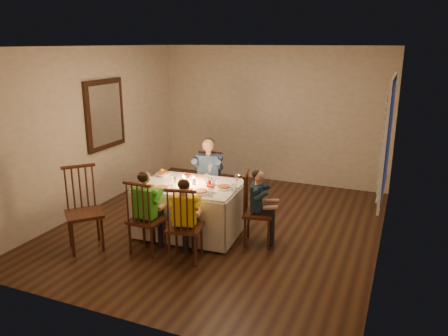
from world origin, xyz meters
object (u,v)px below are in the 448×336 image
at_px(chair_near_right, 186,260).
at_px(chair_extra, 87,248).
at_px(child_green, 149,251).
at_px(chair_end, 258,243).
at_px(child_yellow, 186,260).
at_px(chair_near_left, 149,251).
at_px(chair_adult, 209,214).
at_px(child_teal, 258,243).
at_px(dining_table, 190,198).
at_px(serving_bowl, 164,175).
at_px(adult, 209,214).

distance_m(chair_near_right, chair_extra, 1.39).
bearing_deg(child_green, chair_end, -146.82).
relative_size(chair_end, child_yellow, 0.93).
height_order(chair_near_left, child_yellow, child_yellow).
bearing_deg(chair_near_right, chair_extra, -3.13).
distance_m(chair_adult, chair_extra, 2.00).
xyz_separation_m(chair_adult, child_teal, (1.07, -0.71, 0.00)).
distance_m(chair_adult, chair_near_left, 1.51).
bearing_deg(child_yellow, chair_extra, -3.13).
relative_size(chair_adult, child_green, 0.91).
height_order(chair_near_right, child_teal, child_teal).
xyz_separation_m(chair_near_left, chair_end, (1.25, 0.79, 0.00)).
bearing_deg(dining_table, chair_adult, 91.39).
xyz_separation_m(chair_end, child_yellow, (-0.69, -0.81, 0.00)).
height_order(child_yellow, serving_bowl, serving_bowl).
bearing_deg(child_teal, child_green, 110.23).
relative_size(chair_near_left, chair_near_right, 1.00).
height_order(adult, child_teal, adult).
height_order(dining_table, child_yellow, dining_table).
bearing_deg(chair_near_right, serving_bowl, -60.64).
height_order(chair_near_right, chair_end, same).
distance_m(chair_near_left, child_yellow, 0.57).
distance_m(chair_end, child_green, 1.48).
bearing_deg(chair_end, dining_table, 80.59).
distance_m(chair_near_left, chair_near_right, 0.57).
relative_size(chair_near_right, adult, 0.81).
xyz_separation_m(dining_table, serving_bowl, (-0.53, 0.19, 0.24)).
distance_m(dining_table, chair_near_left, 0.95).
distance_m(chair_adult, adult, 0.00).
relative_size(chair_adult, serving_bowl, 4.71).
xyz_separation_m(adult, child_teal, (1.07, -0.71, 0.00)).
height_order(chair_end, chair_extra, chair_extra).
relative_size(chair_near_right, chair_extra, 0.90).
height_order(chair_adult, chair_near_left, same).
bearing_deg(serving_bowl, child_green, -73.16).
xyz_separation_m(dining_table, chair_extra, (-1.06, -0.98, -0.52)).
distance_m(chair_extra, child_yellow, 1.39).
xyz_separation_m(chair_adult, chair_extra, (-0.99, -1.74, 0.00)).
height_order(child_teal, serving_bowl, serving_bowl).
bearing_deg(child_teal, chair_near_left, 110.23).
bearing_deg(child_green, child_yellow, 179.32).
relative_size(chair_near_left, chair_end, 1.00).
height_order(chair_end, child_yellow, child_yellow).
bearing_deg(child_green, serving_bowl, -72.36).
bearing_deg(child_teal, chair_near_right, 127.56).
bearing_deg(chair_end, chair_near_left, 110.23).
bearing_deg(child_teal, dining_table, 80.59).
distance_m(chair_near_left, chair_end, 1.48).
bearing_deg(adult, child_yellow, -89.11).
relative_size(dining_table, child_yellow, 1.37).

